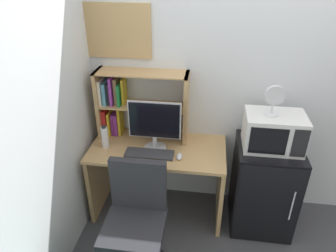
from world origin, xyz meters
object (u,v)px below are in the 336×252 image
object	(u,v)px
keyboard	(149,154)
wall_corkboard	(109,31)
computer_mouse	(179,156)
water_bottle	(105,137)
mini_fridge	(263,186)
desk_fan	(275,99)
hutch_bookshelf	(129,102)
desk_chair	(136,228)
monitor	(154,124)
microwave	(274,131)

from	to	relation	value
keyboard	wall_corkboard	distance (m)	1.12
computer_mouse	water_bottle	world-z (taller)	water_bottle
water_bottle	computer_mouse	bearing A→B (deg)	-7.20
mini_fridge	desk_fan	xyz separation A→B (m)	(-0.04, -0.00, 0.87)
hutch_bookshelf	wall_corkboard	xyz separation A→B (m)	(-0.16, 0.10, 0.62)
computer_mouse	wall_corkboard	xyz separation A→B (m)	(-0.67, 0.43, 0.94)
desk_fan	desk_chair	world-z (taller)	desk_fan
monitor	keyboard	xyz separation A→B (m)	(-0.03, -0.10, -0.25)
desk_fan	computer_mouse	bearing A→B (deg)	-170.55
keyboard	desk_fan	xyz separation A→B (m)	(0.99, 0.11, 0.54)
monitor	desk_chair	world-z (taller)	monitor
mini_fridge	monitor	bearing A→B (deg)	-179.41
keyboard	computer_mouse	size ratio (longest dim) A/B	4.36
computer_mouse	wall_corkboard	bearing A→B (deg)	147.10
computer_mouse	hutch_bookshelf	bearing A→B (deg)	146.88
monitor	mini_fridge	distance (m)	1.15
keyboard	desk_fan	bearing A→B (deg)	6.10
mini_fridge	microwave	size ratio (longest dim) A/B	1.78
mini_fridge	wall_corkboard	world-z (taller)	wall_corkboard
water_bottle	mini_fridge	size ratio (longest dim) A/B	0.26
computer_mouse	desk_fan	xyz separation A→B (m)	(0.73, 0.12, 0.53)
desk_chair	wall_corkboard	size ratio (longest dim) A/B	1.29
monitor	mini_fridge	xyz separation A→B (m)	(1.00, 0.01, -0.58)
monitor	keyboard	size ratio (longest dim) A/B	1.09
hutch_bookshelf	computer_mouse	bearing A→B (deg)	-33.12
desk_fan	desk_chair	distance (m)	1.48
hutch_bookshelf	desk_fan	size ratio (longest dim) A/B	3.30
keyboard	wall_corkboard	world-z (taller)	wall_corkboard
keyboard	monitor	bearing A→B (deg)	71.43
water_bottle	mini_fridge	distance (m)	1.51
computer_mouse	mini_fridge	world-z (taller)	mini_fridge
water_bottle	monitor	bearing A→B (deg)	3.39
hutch_bookshelf	desk_fan	xyz separation A→B (m)	(1.24, -0.21, 0.21)
mini_fridge	desk_chair	distance (m)	1.22
keyboard	computer_mouse	bearing A→B (deg)	-3.21
computer_mouse	desk_fan	bearing A→B (deg)	9.45
mini_fridge	desk_chair	size ratio (longest dim) A/B	0.90
monitor	mini_fridge	world-z (taller)	monitor
monitor	water_bottle	xyz separation A→B (m)	(-0.45, -0.03, -0.16)
monitor	water_bottle	distance (m)	0.48
water_bottle	microwave	distance (m)	1.46
hutch_bookshelf	keyboard	bearing A→B (deg)	-52.22
keyboard	computer_mouse	distance (m)	0.27
wall_corkboard	desk_chair	bearing A→B (deg)	-67.39
monitor	wall_corkboard	bearing A→B (deg)	143.81
computer_mouse	mini_fridge	distance (m)	0.85
hutch_bookshelf	desk_fan	bearing A→B (deg)	-9.79
keyboard	desk_chair	size ratio (longest dim) A/B	0.45
hutch_bookshelf	microwave	distance (m)	1.30
water_bottle	desk_chair	size ratio (longest dim) A/B	0.23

